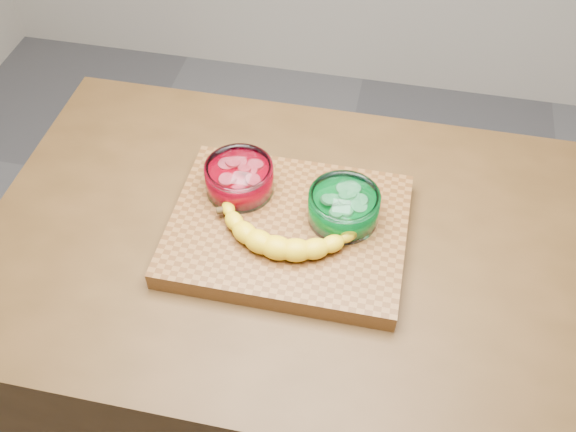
# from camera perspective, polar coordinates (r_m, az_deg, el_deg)

# --- Properties ---
(ground) EXTENTS (3.50, 3.50, 0.00)m
(ground) POSITION_cam_1_polar(r_m,az_deg,el_deg) (2.03, -0.00, -18.13)
(ground) COLOR #5E5E63
(ground) RESTS_ON ground
(counter) EXTENTS (1.20, 0.80, 0.90)m
(counter) POSITION_cam_1_polar(r_m,az_deg,el_deg) (1.63, -0.00, -11.91)
(counter) COLOR #482F15
(counter) RESTS_ON ground
(cutting_board) EXTENTS (0.45, 0.35, 0.04)m
(cutting_board) POSITION_cam_1_polar(r_m,az_deg,el_deg) (1.24, -0.00, -1.22)
(cutting_board) COLOR brown
(cutting_board) RESTS_ON counter
(bowl_red) EXTENTS (0.13, 0.13, 0.06)m
(bowl_red) POSITION_cam_1_polar(r_m,az_deg,el_deg) (1.27, -4.34, 3.38)
(bowl_red) COLOR white
(bowl_red) RESTS_ON cutting_board
(bowl_green) EXTENTS (0.13, 0.13, 0.06)m
(bowl_green) POSITION_cam_1_polar(r_m,az_deg,el_deg) (1.21, 4.97, 0.82)
(bowl_green) COLOR white
(bowl_green) RESTS_ON cutting_board
(banana) EXTENTS (0.30, 0.14, 0.04)m
(banana) POSITION_cam_1_polar(r_m,az_deg,el_deg) (1.18, -0.38, -1.50)
(banana) COLOR yellow
(banana) RESTS_ON cutting_board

